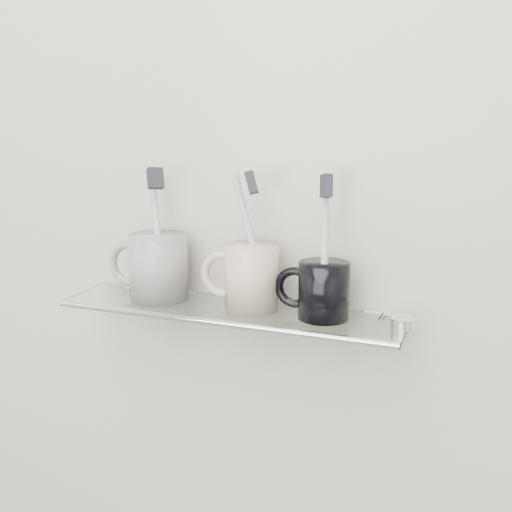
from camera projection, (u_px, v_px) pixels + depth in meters
The scene contains 18 objects.
wall_back at pixel (246, 199), 0.94m from camera, with size 2.50×2.50×0.00m, color beige.
shelf_glass at pixel (230, 311), 0.92m from camera, with size 0.50×0.12×0.01m, color silver.
shelf_rail at pixel (214, 323), 0.87m from camera, with size 0.01×0.01×0.50m, color silver.
bracket_left at pixel (123, 294), 1.04m from camera, with size 0.02×0.02×0.03m, color silver.
bracket_right at pixel (382, 325), 0.89m from camera, with size 0.02×0.02×0.03m, color silver.
mug_left at pixel (159, 267), 0.95m from camera, with size 0.09×0.09×0.10m, color silver.
mug_left_handle at pixel (130, 264), 0.97m from camera, with size 0.07×0.07×0.01m, color silver.
toothbrush_left at pixel (157, 233), 0.94m from camera, with size 0.01×0.01×0.19m, color #A9B7CE.
bristles_left at pixel (155, 178), 0.93m from camera, with size 0.01×0.02×0.03m, color #22242A.
mug_center at pixel (252, 277), 0.90m from camera, with size 0.08×0.08×0.09m, color beige.
mug_center_handle at pixel (223, 275), 0.92m from camera, with size 0.07×0.07×0.01m, color beige.
toothbrush_center at pixel (252, 240), 0.89m from camera, with size 0.01×0.01×0.19m, color #9DACB9.
bristles_center at pixel (251, 183), 0.87m from camera, with size 0.01×0.02×0.03m, color #22242A.
mug_right at pixel (324, 290), 0.87m from camera, with size 0.07×0.07×0.08m, color black.
mug_right_handle at pixel (295, 288), 0.88m from camera, with size 0.06×0.06×0.01m, color black.
toothbrush_right at pixel (325, 246), 0.85m from camera, with size 0.01×0.01×0.19m, color silver.
bristles_right at pixel (326, 186), 0.84m from camera, with size 0.01×0.02×0.03m, color #22242A.
chrome_cap at pixel (403, 323), 0.84m from camera, with size 0.03×0.03×0.01m, color silver.
Camera 1 is at (0.35, 0.23, 1.38)m, focal length 45.00 mm.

